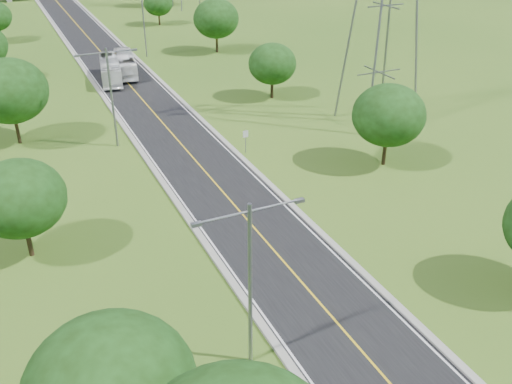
# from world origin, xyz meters

# --- Properties ---
(ground) EXTENTS (260.00, 260.00, 0.00)m
(ground) POSITION_xyz_m (0.00, 60.00, 0.00)
(ground) COLOR #345919
(ground) RESTS_ON ground
(road) EXTENTS (8.00, 150.00, 0.06)m
(road) POSITION_xyz_m (0.00, 66.00, 0.03)
(road) COLOR black
(road) RESTS_ON ground
(curb_left) EXTENTS (0.50, 150.00, 0.22)m
(curb_left) POSITION_xyz_m (-4.25, 66.00, 0.11)
(curb_left) COLOR gray
(curb_left) RESTS_ON ground
(curb_right) EXTENTS (0.50, 150.00, 0.22)m
(curb_right) POSITION_xyz_m (4.25, 66.00, 0.11)
(curb_right) COLOR gray
(curb_right) RESTS_ON ground
(speed_limit_sign) EXTENTS (0.55, 0.09, 2.40)m
(speed_limit_sign) POSITION_xyz_m (5.20, 37.98, 1.60)
(speed_limit_sign) COLOR slate
(speed_limit_sign) RESTS_ON ground
(streetlight_near_left) EXTENTS (5.90, 0.25, 10.00)m
(streetlight_near_left) POSITION_xyz_m (-6.00, 12.00, 5.94)
(streetlight_near_left) COLOR slate
(streetlight_near_left) RESTS_ON ground
(streetlight_mid_left) EXTENTS (5.90, 0.25, 10.00)m
(streetlight_mid_left) POSITION_xyz_m (-6.00, 45.00, 5.94)
(streetlight_mid_left) COLOR slate
(streetlight_mid_left) RESTS_ON ground
(streetlight_far_right) EXTENTS (5.90, 0.25, 10.00)m
(streetlight_far_right) POSITION_xyz_m (6.00, 78.00, 5.94)
(streetlight_far_right) COLOR slate
(streetlight_far_right) RESTS_ON ground
(tree_lb) EXTENTS (6.30, 6.30, 7.33)m
(tree_lb) POSITION_xyz_m (-16.00, 28.00, 4.64)
(tree_lb) COLOR black
(tree_lb) RESTS_ON ground
(tree_lc) EXTENTS (7.56, 7.56, 8.79)m
(tree_lc) POSITION_xyz_m (-15.00, 50.00, 5.58)
(tree_lc) COLOR black
(tree_lc) RESTS_ON ground
(tree_rb) EXTENTS (6.72, 6.72, 7.82)m
(tree_rb) POSITION_xyz_m (16.00, 30.00, 4.95)
(tree_rb) COLOR black
(tree_rb) RESTS_ON ground
(tree_rc) EXTENTS (5.88, 5.88, 6.84)m
(tree_rc) POSITION_xyz_m (15.00, 52.00, 4.33)
(tree_rc) COLOR black
(tree_rc) RESTS_ON ground
(tree_rd) EXTENTS (7.14, 7.14, 8.30)m
(tree_rd) POSITION_xyz_m (17.00, 76.00, 5.27)
(tree_rd) COLOR black
(tree_rd) RESTS_ON ground
(tree_re) EXTENTS (5.46, 5.46, 6.35)m
(tree_re) POSITION_xyz_m (14.50, 100.00, 4.02)
(tree_re) COLOR black
(tree_re) RESTS_ON ground
(bus_outbound) EXTENTS (3.92, 10.58, 2.88)m
(bus_outbound) POSITION_xyz_m (0.80, 69.65, 1.50)
(bus_outbound) COLOR silver
(bus_outbound) RESTS_ON road
(bus_inbound) EXTENTS (4.26, 10.96, 2.98)m
(bus_inbound) POSITION_xyz_m (-1.73, 67.60, 1.55)
(bus_inbound) COLOR white
(bus_inbound) RESTS_ON road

